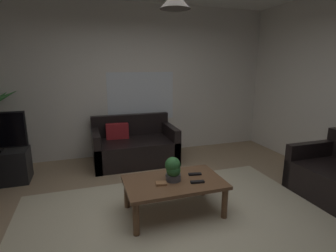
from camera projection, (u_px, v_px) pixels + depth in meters
name	position (u px, v px, depth m)	size (l,w,h in m)	color
floor	(176.00, 222.00, 2.99)	(5.51, 5.01, 0.02)	#9E8466
rug	(182.00, 232.00, 2.80)	(3.58, 2.76, 0.01)	beige
wall_back	(132.00, 82.00, 5.01)	(5.63, 0.06, 2.83)	silver
window_pane	(141.00, 96.00, 5.10)	(1.29, 0.01, 0.92)	white
couch_under_window	(134.00, 147.00, 4.76)	(1.45, 0.87, 0.82)	black
coffee_table	(174.00, 185.00, 3.10)	(1.15, 0.70, 0.41)	brown
book_on_table_0	(161.00, 183.00, 2.98)	(0.12, 0.10, 0.02)	#99663F
remote_on_table_0	(195.00, 174.00, 3.24)	(0.05, 0.16, 0.02)	black
remote_on_table_1	(197.00, 182.00, 3.03)	(0.05, 0.16, 0.02)	black
potted_plant_on_table	(173.00, 169.00, 3.05)	(0.19, 0.20, 0.29)	#4C4C51
pendant_lamp	(175.00, 0.00, 2.63)	(0.32, 0.32, 0.54)	black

